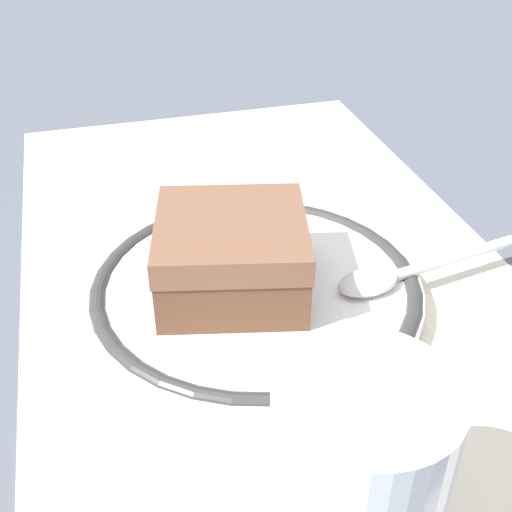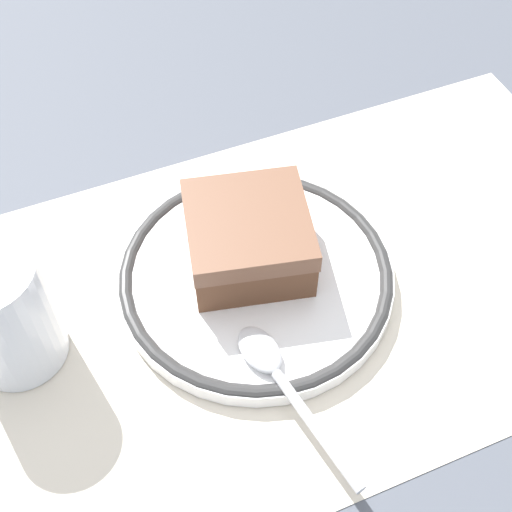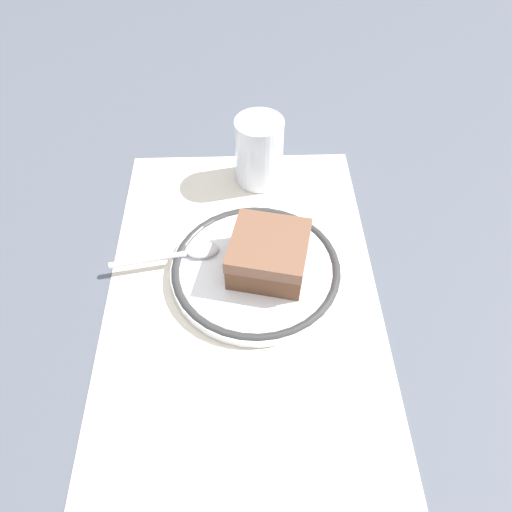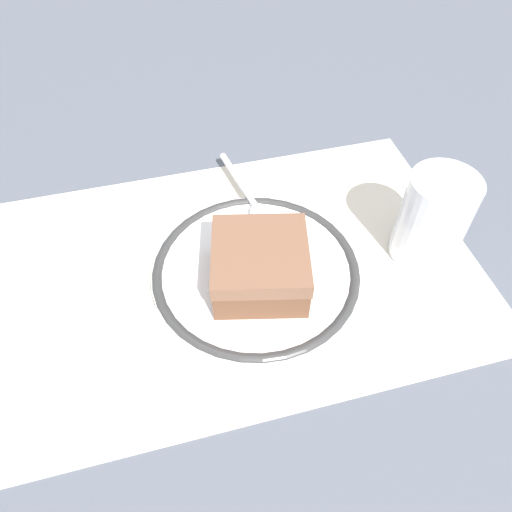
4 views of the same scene
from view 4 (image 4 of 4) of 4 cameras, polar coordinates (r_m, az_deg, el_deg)
The scene contains 6 objects.
ground_plane at distance 0.48m, azimuth -5.00°, elevation -2.06°, with size 2.40×2.40×0.00m, color #4C515B.
placemat at distance 0.48m, azimuth -5.00°, elevation -2.01°, with size 0.52×0.31×0.00m, color beige.
plate at distance 0.47m, azimuth 0.00°, elevation -1.93°, with size 0.20×0.20×0.02m.
cake_slice at distance 0.44m, azimuth 0.47°, elevation -1.14°, with size 0.10×0.10×0.05m.
spoon at distance 0.52m, azimuth -0.22°, elevation 6.18°, with size 0.04×0.13×0.01m.
cup at distance 0.49m, azimuth 19.84°, elevation 3.62°, with size 0.06×0.06×0.09m.
Camera 4 is at (0.03, 0.29, 0.38)m, focal length 34.14 mm.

